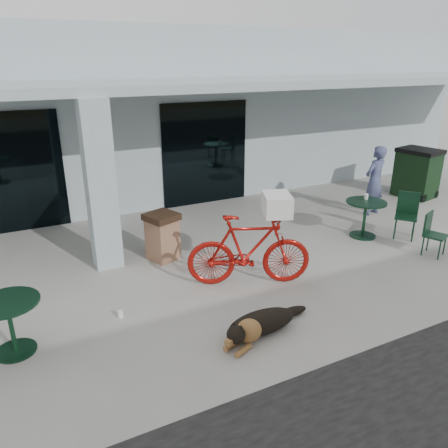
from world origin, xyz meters
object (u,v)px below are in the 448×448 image
bicycle (249,250)px  dog (262,321)px  wheeled_bin (417,173)px  cafe_table_near (11,327)px  cafe_chair_far_a (435,235)px  cafe_table_far (364,219)px  cafe_chair_far_b (406,216)px  person (375,181)px  trash_receptacle (162,237)px

bicycle → dog: (-0.58, -1.40, -0.44)m
wheeled_bin → bicycle: bearing=-171.4°
dog → bicycle: bearing=44.9°
cafe_table_near → wheeled_bin: wheeled_bin is taller
cafe_chair_far_a → bicycle: bearing=149.1°
bicycle → cafe_chair_far_a: bicycle is taller
cafe_table_far → cafe_chair_far_a: (0.55, -1.39, 0.03)m
bicycle → cafe_chair_far_b: (4.13, 0.28, -0.14)m
cafe_table_far → cafe_chair_far_b: size_ratio=0.87×
cafe_chair_far_b → bicycle: bearing=-125.5°
cafe_table_far → wheeled_bin: 3.88m
cafe_table_near → person: size_ratio=0.48×
dog → wheeled_bin: wheeled_bin is taller
cafe_table_near → cafe_table_far: (7.16, 1.00, 0.02)m
dog → cafe_chair_far_b: (4.71, 1.68, 0.30)m
bicycle → cafe_table_far: (3.37, 0.75, -0.23)m
dog → cafe_chair_far_b: cafe_chair_far_b is taller
cafe_table_far → trash_receptacle: bearing=168.5°
cafe_table_far → person: 1.71m
bicycle → person: size_ratio=1.23×
bicycle → wheeled_bin: 7.28m
dog → wheeled_bin: 8.37m
cafe_chair_far_b → person: size_ratio=0.58×
cafe_chair_far_a → person: (0.71, 2.45, 0.44)m
dog → trash_receptacle: (-0.43, 3.04, 0.27)m
cafe_chair_far_b → trash_receptacle: bearing=-144.2°
cafe_chair_far_a → person: 2.59m
bicycle → cafe_chair_far_b: bicycle is taller
cafe_table_far → trash_receptacle: size_ratio=0.92×
wheeled_bin → cafe_table_far: bearing=-165.3°
cafe_chair_far_a → dog: bearing=168.0°
dog → person: person is taller
person → wheeled_bin: bearing=-177.0°
cafe_table_far → cafe_chair_far_b: cafe_chair_far_b is taller
bicycle → dog: size_ratio=1.73×
cafe_chair_far_a → wheeled_bin: wheeled_bin is taller
dog → trash_receptacle: trash_receptacle is taller
bicycle → dog: 1.58m
trash_receptacle → person: bearing=1.6°
cafe_chair_far_b → dog: bearing=-109.8°
bicycle → cafe_table_far: bearing=-55.0°
cafe_table_near → cafe_table_far: cafe_table_far is taller
cafe_chair_far_a → cafe_chair_far_b: size_ratio=0.87×
dog → cafe_table_far: cafe_table_far is taller
cafe_chair_far_b → wheeled_bin: 3.47m
dog → person: (5.21, 3.20, 0.67)m
cafe_chair_far_b → wheeled_bin: bearing=88.2°
cafe_table_near → bicycle: bearing=3.9°
person → cafe_table_far: bearing=27.8°
trash_receptacle → wheeled_bin: (7.88, 0.76, 0.21)m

